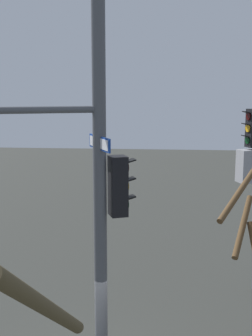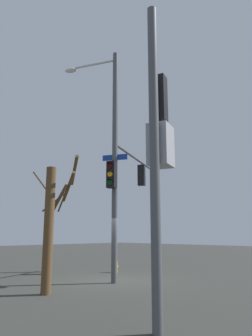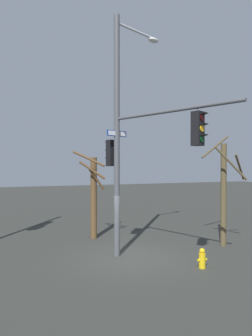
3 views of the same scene
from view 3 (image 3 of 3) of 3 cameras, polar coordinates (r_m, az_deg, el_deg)
name	(u,v)px [view 3 (image 3 of 3)]	position (r m, az deg, el deg)	size (l,w,h in m)	color
ground_plane	(130,258)	(12.93, 0.67, -16.35)	(80.00, 80.00, 0.00)	#31332E
main_signal_pole_assembly	(131,128)	(12.25, 0.86, 7.41)	(2.92, 6.19, 9.89)	#4C4F54
fire_hydrant	(202,259)	(11.98, 14.01, -16.08)	(0.38, 0.24, 0.73)	yellow
bare_tree_behind_pole	(94,195)	(15.61, -6.07, -4.96)	(1.61, 1.29, 4.44)	brown
bare_tree_across_street	(224,190)	(14.83, 17.82, -4.00)	(1.97, 1.84, 5.18)	brown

